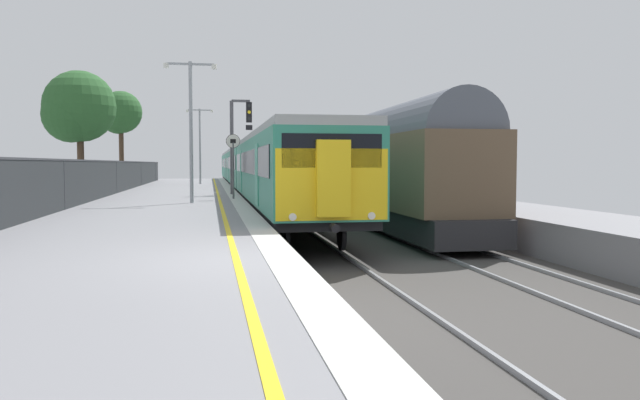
{
  "coord_description": "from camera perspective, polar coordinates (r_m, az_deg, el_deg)",
  "views": [
    {
      "loc": [
        -0.75,
        -9.89,
        1.51
      ],
      "look_at": [
        1.72,
        4.11,
        0.69
      ],
      "focal_mm": 35.11,
      "sensor_mm": 36.0,
      "label": 1
    }
  ],
  "objects": [
    {
      "name": "platform_lamp_mid",
      "position": [
        24.67,
        -11.69,
        7.2
      ],
      "size": [
        2.0,
        0.2,
        5.41
      ],
      "color": "#93999E",
      "rests_on": "ground"
    },
    {
      "name": "platform_lamp_far",
      "position": [
        47.97,
        -10.89,
        5.43
      ],
      "size": [
        2.0,
        0.2,
        5.63
      ],
      "color": "#93999E",
      "rests_on": "ground"
    },
    {
      "name": "commuter_train_at_platform",
      "position": [
        44.73,
        -6.39,
        2.99
      ],
      "size": [
        2.83,
        60.92,
        3.81
      ],
      "color": "#2D846B",
      "rests_on": "ground"
    },
    {
      "name": "speed_limit_sign",
      "position": [
        26.98,
        -7.92,
        3.83
      ],
      "size": [
        0.59,
        0.08,
        2.77
      ],
      "color": "#59595B",
      "rests_on": "ground"
    },
    {
      "name": "ground",
      "position": [
        10.67,
        8.8,
        -8.18
      ],
      "size": [
        17.4,
        110.0,
        1.21
      ],
      "color": "gray"
    },
    {
      "name": "background_tree_left",
      "position": [
        35.76,
        -21.29,
        7.71
      ],
      "size": [
        3.77,
        3.77,
        6.44
      ],
      "color": "#473323",
      "rests_on": "ground"
    },
    {
      "name": "signal_gantry",
      "position": [
        31.25,
        -7.52,
        5.89
      ],
      "size": [
        1.1,
        0.24,
        4.66
      ],
      "color": "#47474C",
      "rests_on": "ground"
    },
    {
      "name": "background_tree_centre",
      "position": [
        45.51,
        -17.78,
        7.45
      ],
      "size": [
        2.9,
        2.9,
        6.51
      ],
      "color": "#473323",
      "rests_on": "ground"
    },
    {
      "name": "freight_train_adjacent_track",
      "position": [
        30.97,
        2.75,
        3.28
      ],
      "size": [
        2.6,
        29.89,
        4.55
      ],
      "color": "#232326",
      "rests_on": "ground"
    }
  ]
}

